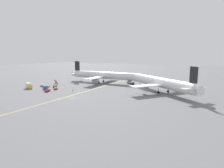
{
  "coord_description": "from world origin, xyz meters",
  "views": [
    {
      "loc": [
        62.25,
        -70.35,
        21.8
      ],
      "look_at": [
        7.81,
        25.63,
        4.0
      ],
      "focal_mm": 30.18,
      "sensor_mm": 36.0,
      "label": 1
    }
  ],
  "objects_px": {
    "gse_baggage_cart_trailing": "(55,86)",
    "gse_container_dolly_flat": "(45,87)",
    "airliner_at_gate_left": "(105,75)",
    "ground_crew_wing_walker_right": "(73,90)",
    "pushback_tug": "(130,82)",
    "gse_belt_loader_portside": "(47,90)",
    "airliner_being_pushed": "(160,82)",
    "gse_catering_truck_tall": "(29,86)",
    "gse_stair_truck_yellow": "(56,84)",
    "gse_gpu_cart_small": "(56,88)",
    "gse_baggage_cart_near_cluster": "(42,85)"
  },
  "relations": [
    {
      "from": "gse_gpu_cart_small",
      "to": "gse_belt_loader_portside",
      "type": "height_order",
      "value": "gse_belt_loader_portside"
    },
    {
      "from": "pushback_tug",
      "to": "ground_crew_wing_walker_right",
      "type": "xyz_separation_m",
      "value": [
        -16.93,
        -43.56,
        -0.31
      ]
    },
    {
      "from": "airliner_at_gate_left",
      "to": "pushback_tug",
      "type": "height_order",
      "value": "airliner_at_gate_left"
    },
    {
      "from": "pushback_tug",
      "to": "gse_belt_loader_portside",
      "type": "relative_size",
      "value": 1.7
    },
    {
      "from": "airliner_being_pushed",
      "to": "gse_catering_truck_tall",
      "type": "distance_m",
      "value": 80.97
    },
    {
      "from": "gse_container_dolly_flat",
      "to": "gse_catering_truck_tall",
      "type": "bearing_deg",
      "value": -163.69
    },
    {
      "from": "airliner_being_pushed",
      "to": "gse_catering_truck_tall",
      "type": "relative_size",
      "value": 7.78
    },
    {
      "from": "gse_gpu_cart_small",
      "to": "ground_crew_wing_walker_right",
      "type": "distance_m",
      "value": 13.29
    },
    {
      "from": "pushback_tug",
      "to": "gse_belt_loader_portside",
      "type": "bearing_deg",
      "value": -120.51
    },
    {
      "from": "gse_baggage_cart_trailing",
      "to": "ground_crew_wing_walker_right",
      "type": "height_order",
      "value": "gse_baggage_cart_trailing"
    },
    {
      "from": "pushback_tug",
      "to": "gse_baggage_cart_trailing",
      "type": "xyz_separation_m",
      "value": [
        -36.77,
        -38.33,
        -0.31
      ]
    },
    {
      "from": "gse_gpu_cart_small",
      "to": "gse_container_dolly_flat",
      "type": "relative_size",
      "value": 0.66
    },
    {
      "from": "airliner_at_gate_left",
      "to": "ground_crew_wing_walker_right",
      "type": "xyz_separation_m",
      "value": [
        1.71,
        -37.97,
        -4.79
      ]
    },
    {
      "from": "pushback_tug",
      "to": "gse_baggage_cart_near_cluster",
      "type": "bearing_deg",
      "value": -139.1
    },
    {
      "from": "gse_stair_truck_yellow",
      "to": "gse_baggage_cart_trailing",
      "type": "xyz_separation_m",
      "value": [
        6.34,
        -6.66,
        -0.16
      ]
    },
    {
      "from": "gse_stair_truck_yellow",
      "to": "gse_gpu_cart_small",
      "type": "relative_size",
      "value": 2.0
    },
    {
      "from": "gse_container_dolly_flat",
      "to": "ground_crew_wing_walker_right",
      "type": "height_order",
      "value": "gse_container_dolly_flat"
    },
    {
      "from": "gse_container_dolly_flat",
      "to": "gse_belt_loader_portside",
      "type": "relative_size",
      "value": 0.73
    },
    {
      "from": "gse_baggage_cart_trailing",
      "to": "gse_gpu_cart_small",
      "type": "xyz_separation_m",
      "value": [
        6.56,
        -5.83,
        -0.07
      ]
    },
    {
      "from": "gse_stair_truck_yellow",
      "to": "ground_crew_wing_walker_right",
      "type": "height_order",
      "value": "gse_stair_truck_yellow"
    },
    {
      "from": "gse_gpu_cart_small",
      "to": "gse_belt_loader_portside",
      "type": "bearing_deg",
      "value": -87.55
    },
    {
      "from": "gse_container_dolly_flat",
      "to": "gse_catering_truck_tall",
      "type": "xyz_separation_m",
      "value": [
        -11.15,
        -3.26,
        0.58
      ]
    },
    {
      "from": "airliner_at_gate_left",
      "to": "gse_baggage_cart_near_cluster",
      "type": "distance_m",
      "value": 44.72
    },
    {
      "from": "pushback_tug",
      "to": "gse_stair_truck_yellow",
      "type": "height_order",
      "value": "gse_stair_truck_yellow"
    },
    {
      "from": "gse_baggage_cart_near_cluster",
      "to": "gse_catering_truck_tall",
      "type": "height_order",
      "value": "gse_catering_truck_tall"
    },
    {
      "from": "gse_baggage_cart_trailing",
      "to": "ground_crew_wing_walker_right",
      "type": "distance_m",
      "value": 20.52
    },
    {
      "from": "gse_baggage_cart_trailing",
      "to": "gse_baggage_cart_near_cluster",
      "type": "height_order",
      "value": "same"
    },
    {
      "from": "gse_stair_truck_yellow",
      "to": "gse_container_dolly_flat",
      "type": "xyz_separation_m",
      "value": [
        6.24,
        -14.6,
        0.15
      ]
    },
    {
      "from": "airliner_at_gate_left",
      "to": "gse_baggage_cart_trailing",
      "type": "relative_size",
      "value": 19.47
    },
    {
      "from": "gse_catering_truck_tall",
      "to": "ground_crew_wing_walker_right",
      "type": "relative_size",
      "value": 3.78
    },
    {
      "from": "gse_baggage_cart_trailing",
      "to": "ground_crew_wing_walker_right",
      "type": "relative_size",
      "value": 1.89
    },
    {
      "from": "gse_baggage_cart_trailing",
      "to": "gse_container_dolly_flat",
      "type": "height_order",
      "value": "gse_container_dolly_flat"
    },
    {
      "from": "gse_belt_loader_portside",
      "to": "airliner_at_gate_left",
      "type": "bearing_deg",
      "value": 75.97
    },
    {
      "from": "gse_baggage_cart_near_cluster",
      "to": "gse_container_dolly_flat",
      "type": "height_order",
      "value": "gse_container_dolly_flat"
    },
    {
      "from": "gse_catering_truck_tall",
      "to": "gse_baggage_cart_trailing",
      "type": "bearing_deg",
      "value": 44.88
    },
    {
      "from": "pushback_tug",
      "to": "gse_container_dolly_flat",
      "type": "xyz_separation_m",
      "value": [
        -36.87,
        -46.27,
        -0.0
      ]
    },
    {
      "from": "pushback_tug",
      "to": "gse_gpu_cart_small",
      "type": "relative_size",
      "value": 3.52
    },
    {
      "from": "airliner_at_gate_left",
      "to": "gse_container_dolly_flat",
      "type": "relative_size",
      "value": 16.65
    },
    {
      "from": "gse_gpu_cart_small",
      "to": "gse_stair_truck_yellow",
      "type": "bearing_deg",
      "value": 135.93
    },
    {
      "from": "gse_stair_truck_yellow",
      "to": "gse_baggage_cart_near_cluster",
      "type": "height_order",
      "value": "gse_stair_truck_yellow"
    },
    {
      "from": "airliner_at_gate_left",
      "to": "gse_belt_loader_portside",
      "type": "distance_m",
      "value": 46.83
    },
    {
      "from": "gse_baggage_cart_trailing",
      "to": "gse_container_dolly_flat",
      "type": "bearing_deg",
      "value": -90.74
    },
    {
      "from": "pushback_tug",
      "to": "ground_crew_wing_walker_right",
      "type": "bearing_deg",
      "value": -111.24
    },
    {
      "from": "gse_stair_truck_yellow",
      "to": "gse_baggage_cart_near_cluster",
      "type": "bearing_deg",
      "value": -111.38
    },
    {
      "from": "airliner_being_pushed",
      "to": "pushback_tug",
      "type": "height_order",
      "value": "airliner_being_pushed"
    },
    {
      "from": "gse_gpu_cart_small",
      "to": "gse_container_dolly_flat",
      "type": "bearing_deg",
      "value": -162.39
    },
    {
      "from": "gse_belt_loader_portside",
      "to": "gse_catering_truck_tall",
      "type": "bearing_deg",
      "value": 176.05
    },
    {
      "from": "gse_gpu_cart_small",
      "to": "gse_baggage_cart_near_cluster",
      "type": "height_order",
      "value": "gse_gpu_cart_small"
    },
    {
      "from": "airliner_at_gate_left",
      "to": "gse_belt_loader_portside",
      "type": "xyz_separation_m",
      "value": [
        -11.29,
        -45.19,
        -4.83
      ]
    },
    {
      "from": "airliner_being_pushed",
      "to": "gse_catering_truck_tall",
      "type": "height_order",
      "value": "airliner_being_pushed"
    }
  ]
}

